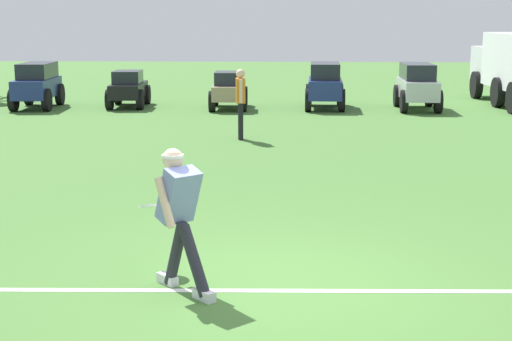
{
  "coord_description": "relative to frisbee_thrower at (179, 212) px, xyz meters",
  "views": [
    {
      "loc": [
        0.11,
        -7.69,
        2.7
      ],
      "look_at": [
        -0.27,
        1.43,
        0.9
      ],
      "focal_mm": 55.0,
      "sensor_mm": 36.0,
      "label": 1
    }
  ],
  "objects": [
    {
      "name": "ground_plane",
      "position": [
        0.96,
        0.23,
        -0.8
      ],
      "size": [
        80.0,
        80.0,
        0.0
      ],
      "primitive_type": "plane",
      "color": "#437031"
    },
    {
      "name": "field_line_paint",
      "position": [
        0.96,
        0.0,
        -0.8
      ],
      "size": [
        21.79,
        0.79,
        0.01
      ],
      "primitive_type": "cube",
      "rotation": [
        0.0,
        0.0,
        0.03
      ],
      "color": "white",
      "rests_on": "ground_plane"
    },
    {
      "name": "frisbee_thrower",
      "position": [
        0.0,
        0.0,
        0.0
      ],
      "size": [
        0.68,
        0.98,
        1.43
      ],
      "color": "#23232D",
      "rests_on": "ground_plane"
    },
    {
      "name": "frisbee_in_flight",
      "position": [
        -0.41,
        0.72,
        -0.12
      ],
      "size": [
        0.34,
        0.33,
        0.1
      ],
      "color": "white"
    },
    {
      "name": "teammate_near_sideline",
      "position": [
        0.0,
        9.81,
        0.14
      ],
      "size": [
        0.23,
        0.5,
        1.56
      ],
      "color": "black",
      "rests_on": "ground_plane"
    },
    {
      "name": "parked_car_slot_a",
      "position": [
        -6.45,
        15.68,
        -0.08
      ],
      "size": [
        1.28,
        2.45,
        1.34
      ],
      "color": "navy",
      "rests_on": "ground_plane"
    },
    {
      "name": "parked_car_slot_b",
      "position": [
        -3.78,
        16.04,
        -0.24
      ],
      "size": [
        1.18,
        2.24,
        1.1
      ],
      "color": "black",
      "rests_on": "ground_plane"
    },
    {
      "name": "parked_car_slot_c",
      "position": [
        -0.71,
        15.71,
        -0.24
      ],
      "size": [
        1.15,
        2.23,
        1.1
      ],
      "color": "#998466",
      "rests_on": "ground_plane"
    },
    {
      "name": "parked_car_slot_d",
      "position": [
        2.14,
        15.97,
        -0.08
      ],
      "size": [
        1.22,
        2.43,
        1.34
      ],
      "color": "navy",
      "rests_on": "ground_plane"
    },
    {
      "name": "parked_car_slot_e",
      "position": [
        4.83,
        15.74,
        -0.08
      ],
      "size": [
        1.18,
        2.42,
        1.34
      ],
      "color": "#B7BABF",
      "rests_on": "ground_plane"
    }
  ]
}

